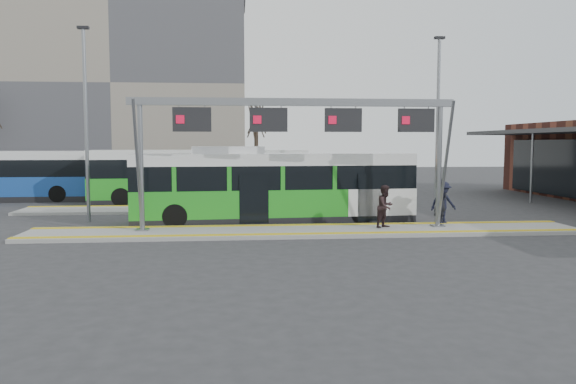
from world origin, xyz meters
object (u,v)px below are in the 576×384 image
(gantry, at_px, (298,125))
(passenger_b, at_px, (385,206))
(hero_bus, at_px, (273,188))
(passenger_a, at_px, (440,201))
(passenger_c, at_px, (443,203))

(gantry, bearing_deg, passenger_b, -1.77)
(hero_bus, xyz_separation_m, passenger_a, (7.01, -2.12, -0.46))
(passenger_b, xyz_separation_m, passenger_c, (2.78, 0.96, 0.03))
(passenger_a, distance_m, passenger_c, 0.17)
(gantry, height_order, passenger_b, gantry)
(hero_bus, distance_m, passenger_a, 7.34)
(passenger_c, bearing_deg, passenger_b, -171.61)
(passenger_b, bearing_deg, gantry, 139.38)
(hero_bus, distance_m, passenger_b, 5.34)
(passenger_b, relative_size, passenger_c, 0.97)
(gantry, xyz_separation_m, passenger_c, (6.36, 0.85, -3.25))
(hero_bus, bearing_deg, passenger_c, -19.90)
(passenger_c, bearing_deg, passenger_a, -164.64)
(hero_bus, bearing_deg, passenger_a, -20.75)
(passenger_b, bearing_deg, passenger_a, -20.26)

